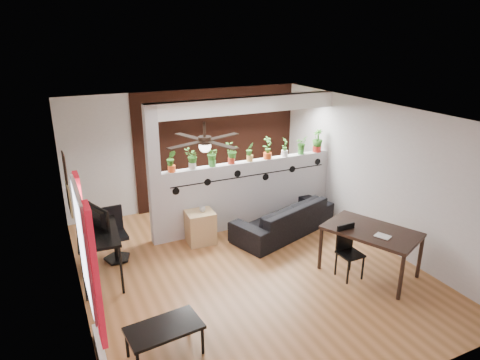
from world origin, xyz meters
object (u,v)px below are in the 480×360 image
object	(u,v)px
potted_plant_8	(317,140)
cup	(202,209)
potted_plant_6	(285,146)
folding_chair	(347,246)
office_chair	(115,238)
potted_plant_5	(268,147)
potted_plant_7	(301,145)
ceiling_fan	(205,143)
potted_plant_4	(250,151)
potted_plant_0	(171,160)
cube_shelf	(200,227)
coffee_table	(164,330)
potted_plant_3	(231,153)
sofa	(283,218)
computer_desk	(98,236)
dining_table	(371,234)
potted_plant_1	(192,158)
potted_plant_2	(212,156)

from	to	relation	value
potted_plant_8	cup	world-z (taller)	potted_plant_8
potted_plant_6	folding_chair	distance (m)	2.64
office_chair	potted_plant_5	bearing A→B (deg)	5.20
potted_plant_7	potted_plant_8	size ratio (longest dim) A/B	0.77
ceiling_fan	potted_plant_4	distance (m)	2.53
potted_plant_0	folding_chair	xyz separation A→B (m)	(2.12, -2.41, -1.05)
cube_shelf	coffee_table	bearing A→B (deg)	-115.51
potted_plant_4	potted_plant_6	bearing A→B (deg)	0.00
potted_plant_3	sofa	world-z (taller)	potted_plant_3
potted_plant_3	cube_shelf	size ratio (longest dim) A/B	0.64
potted_plant_5	coffee_table	distance (m)	4.38
computer_desk	potted_plant_0	bearing A→B (deg)	29.78
potted_plant_6	potted_plant_7	xyz separation A→B (m)	(0.39, -0.00, -0.01)
potted_plant_3	coffee_table	size ratio (longest dim) A/B	0.42
potted_plant_4	potted_plant_5	distance (m)	0.40
ceiling_fan	sofa	distance (m)	3.07
ceiling_fan	dining_table	distance (m)	3.08
sofa	potted_plant_4	bearing A→B (deg)	-75.16
potted_plant_0	computer_desk	distance (m)	1.88
ceiling_fan	potted_plant_4	xyz separation A→B (m)	(1.60, 1.80, -0.76)
potted_plant_6	cube_shelf	xyz separation A→B (m)	(-1.98, -0.34, -1.25)
potted_plant_6	cube_shelf	world-z (taller)	potted_plant_6
ceiling_fan	coffee_table	distance (m)	2.47
cup	coffee_table	distance (m)	3.01
potted_plant_5	potted_plant_8	xyz separation A→B (m)	(1.18, 0.00, 0.01)
dining_table	potted_plant_0	bearing A→B (deg)	134.71
ceiling_fan	potted_plant_6	size ratio (longest dim) A/B	3.06
potted_plant_8	coffee_table	size ratio (longest dim) A/B	0.51
ceiling_fan	potted_plant_3	size ratio (longest dim) A/B	3.01
potted_plant_7	cup	size ratio (longest dim) A/B	3.29
potted_plant_3	coffee_table	bearing A→B (deg)	-127.04
potted_plant_1	computer_desk	bearing A→B (deg)	-155.72
cube_shelf	folding_chair	bearing A→B (deg)	-46.89
potted_plant_4	potted_plant_1	bearing A→B (deg)	-180.00
sofa	office_chair	world-z (taller)	office_chair
potted_plant_2	cup	bearing A→B (deg)	-135.69
computer_desk	dining_table	bearing A→B (deg)	-22.94
ceiling_fan	dining_table	xyz separation A→B (m)	(2.51, -0.72, -1.62)
potted_plant_4	computer_desk	distance (m)	3.26
potted_plant_6	potted_plant_4	bearing A→B (deg)	-180.00
cup	cube_shelf	bearing A→B (deg)	180.00
potted_plant_1	dining_table	bearing A→B (deg)	-50.20
cube_shelf	folding_chair	xyz separation A→B (m)	(1.73, -2.07, 0.21)
potted_plant_7	office_chair	world-z (taller)	potted_plant_7
cup	coffee_table	world-z (taller)	cup
potted_plant_5	dining_table	size ratio (longest dim) A/B	0.27
potted_plant_5	potted_plant_2	bearing A→B (deg)	-180.00
ceiling_fan	potted_plant_6	xyz separation A→B (m)	(2.39, 1.80, -0.76)
sofa	office_chair	xyz separation A→B (m)	(-3.15, 0.36, 0.10)
potted_plant_2	potted_plant_6	distance (m)	1.58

